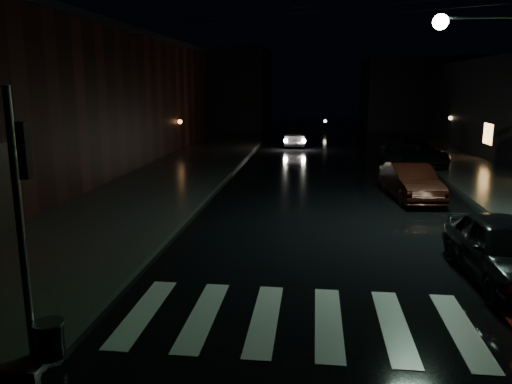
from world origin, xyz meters
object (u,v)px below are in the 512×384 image
(parked_car_b, at_px, (411,182))
(oncoming_car, at_px, (293,137))
(parked_car_c, at_px, (399,152))
(parked_car_d, at_px, (417,153))
(parked_car_a, at_px, (504,250))

(parked_car_b, xyz_separation_m, oncoming_car, (-5.30, 16.83, -0.01))
(parked_car_c, bearing_deg, parked_car_d, -26.01)
(parked_car_a, height_order, parked_car_d, parked_car_a)
(parked_car_a, relative_size, parked_car_d, 0.82)
(oncoming_car, bearing_deg, parked_car_d, 125.34)
(parked_car_d, distance_m, oncoming_car, 11.01)
(parked_car_b, xyz_separation_m, parked_car_d, (1.80, 8.42, 0.04))
(parked_car_a, xyz_separation_m, parked_car_b, (-0.55, 8.25, -0.05))
(parked_car_c, distance_m, parked_car_d, 1.00)
(parked_car_c, height_order, oncoming_car, parked_car_c)
(parked_car_b, bearing_deg, oncoming_car, 100.78)
(parked_car_a, xyz_separation_m, parked_car_c, (0.37, 17.15, -0.01))
(parked_car_a, distance_m, parked_car_c, 17.15)
(parked_car_b, relative_size, parked_car_d, 0.80)
(parked_car_d, bearing_deg, parked_car_c, 146.01)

